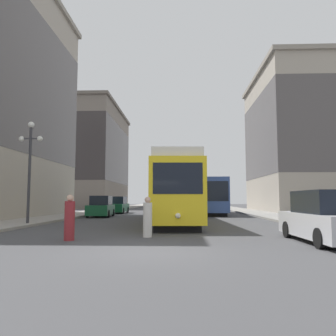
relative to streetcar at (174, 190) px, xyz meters
The scene contains 13 objects.
ground_plane 12.68m from the streetcar, 92.14° to the right, with size 200.00×200.00×0.00m, color #424244.
sidewalk_left 29.16m from the streetcar, 108.95° to the left, with size 3.36×120.00×0.15m, color gray.
sidewalk_right 28.87m from the streetcar, 72.81° to the left, with size 3.36×120.00×0.15m, color gray.
streetcar is the anchor object (origin of this frame).
transit_bus 12.89m from the streetcar, 74.09° to the left, with size 2.95×12.02×3.45m.
parked_car_left_near 9.45m from the streetcar, 133.68° to the left, with size 2.07×4.47×1.82m.
parked_car_left_mid 15.96m from the streetcar, 113.98° to the left, with size 1.90×4.77×1.82m.
parked_car_right_far 11.70m from the streetcar, 61.61° to the right, with size 1.94×4.92×1.82m.
pedestrian_crossing_near 8.89m from the streetcar, 95.73° to the right, with size 0.36×0.36×1.61m.
pedestrian_crossing_far 10.65m from the streetcar, 110.24° to the right, with size 0.38×0.38×1.69m.
lamp_post_left_near 9.13m from the streetcar, 159.60° to the right, with size 1.41×0.36×5.93m.
building_left_corner 43.91m from the streetcar, 113.40° to the left, with size 12.73×23.05×18.43m.
building_right_corner 26.74m from the streetcar, 49.94° to the left, with size 13.51×17.22×17.33m.
Camera 1 is at (0.93, -9.84, 1.51)m, focal length 36.00 mm.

